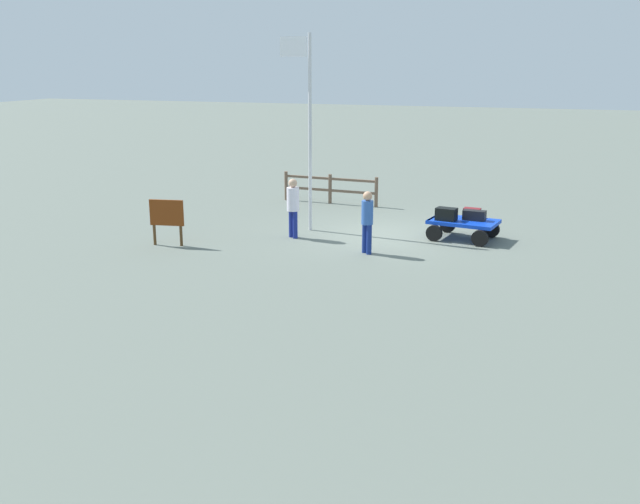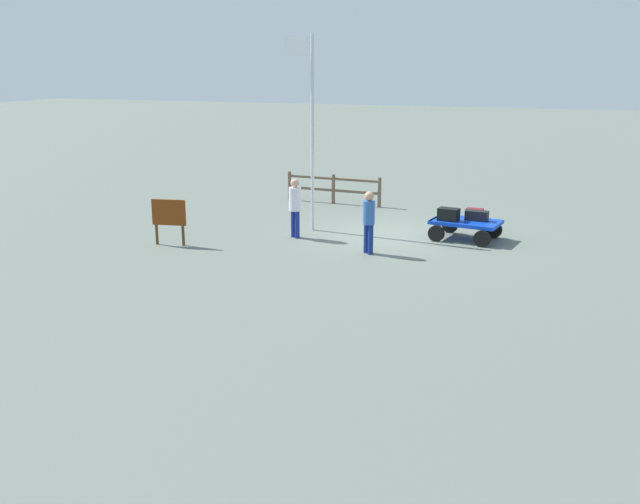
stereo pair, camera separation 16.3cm
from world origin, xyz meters
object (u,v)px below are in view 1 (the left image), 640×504
suitcase_olive (446,214)px  worker_trailing (293,203)px  luggage_cart (463,225)px  flagpole (307,117)px  suitcase_navy (472,212)px  signboard (167,216)px  worker_lead (367,218)px  suitcase_maroon (474,215)px

suitcase_olive → worker_trailing: 4.36m
luggage_cart → flagpole: bearing=4.1°
flagpole → worker_trailing: bearing=87.8°
suitcase_navy → signboard: bearing=26.4°
suitcase_navy → suitcase_olive: bearing=49.7°
luggage_cart → worker_trailing: worker_trailing is taller
flagpole → worker_lead: bearing=139.4°
suitcase_olive → worker_trailing: (4.19, 1.17, 0.27)m
worker_lead → flagpole: size_ratio=0.29×
suitcase_navy → worker_trailing: (4.81, 1.91, 0.32)m
suitcase_olive → worker_lead: size_ratio=0.37×
signboard → suitcase_maroon: bearing=-156.7°
suitcase_navy → worker_lead: bearing=51.2°
worker_trailing → suitcase_olive: bearing=-164.4°
flagpole → suitcase_navy: bearing=-169.9°
worker_lead → suitcase_olive: bearing=-128.3°
luggage_cart → flagpole: size_ratio=0.36×
signboard → luggage_cart: bearing=-156.3°
flagpole → signboard: 4.95m
suitcase_navy → worker_lead: size_ratio=0.30×
worker_lead → flagpole: 4.00m
suitcase_maroon → suitcase_olive: bearing=20.8°
luggage_cart → signboard: (7.59, 3.33, 0.40)m
suitcase_maroon → flagpole: 5.59m
suitcase_navy → worker_trailing: bearing=21.6°
suitcase_olive → signboard: bearing=23.6°
suitcase_navy → suitcase_maroon: size_ratio=0.76×
luggage_cart → suitcase_navy: (-0.18, -0.52, 0.26)m
worker_trailing → flagpole: bearing=-92.2°
suitcase_olive → worker_lead: 2.79m
suitcase_olive → suitcase_maroon: suitcase_olive is taller
worker_trailing → signboard: (2.96, 1.95, -0.19)m
suitcase_maroon → luggage_cart: bearing=12.6°
worker_lead → flagpole: flagpole is taller
suitcase_olive → worker_lead: bearing=51.7°
worker_lead → flagpole: bearing=-40.6°
luggage_cart → worker_trailing: 4.87m
suitcase_maroon → worker_lead: (2.47, 2.47, 0.25)m
worker_lead → suitcase_navy: bearing=-128.8°
worker_trailing → flagpole: flagpole is taller
luggage_cart → worker_trailing: (4.63, 1.39, 0.58)m
suitcase_maroon → worker_trailing: bearing=16.4°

